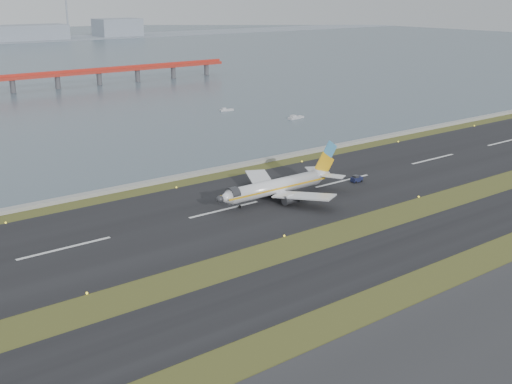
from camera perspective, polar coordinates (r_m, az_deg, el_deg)
ground at (r=133.29m, az=4.61°, el=-4.93°), size 1000.00×1000.00×0.00m
taxiway_strip at (r=125.40m, az=8.31°, el=-6.52°), size 1000.00×18.00×0.10m
runway_strip at (r=155.26m, az=-2.82°, el=-1.58°), size 1000.00×45.00×0.10m
seawall at (r=179.47m, az=-8.32°, el=1.04°), size 1000.00×2.50×1.00m
red_pier at (r=358.76m, az=-20.88°, el=9.38°), size 260.00×5.00×10.20m
airliner at (r=162.42m, az=2.10°, el=0.55°), size 38.52×32.89×12.80m
pushback_tug at (r=179.30m, az=8.92°, el=1.16°), size 3.21×1.95×2.03m
workboat_near at (r=267.62m, az=3.53°, el=6.63°), size 7.56×2.98×1.79m
workboat_far at (r=285.52m, az=-2.67°, el=7.31°), size 6.43×3.01×1.50m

